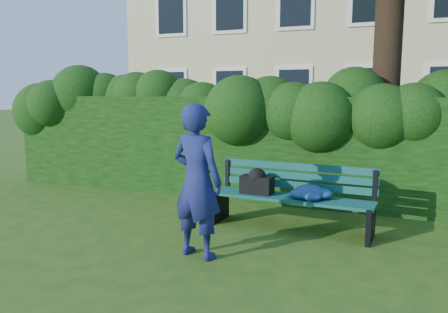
% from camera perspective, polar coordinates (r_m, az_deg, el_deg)
% --- Properties ---
extents(ground, '(80.00, 80.00, 0.00)m').
position_cam_1_polar(ground, '(5.99, -2.20, -9.81)').
color(ground, '#2A4E16').
rests_on(ground, ground).
extents(hedge, '(10.00, 1.00, 1.80)m').
position_cam_1_polar(hedge, '(7.81, 4.44, 1.20)').
color(hedge, black).
rests_on(hedge, ground).
extents(park_bench, '(2.24, 0.69, 0.89)m').
position_cam_1_polar(park_bench, '(6.04, 8.55, -4.76)').
color(park_bench, '#0E494A').
rests_on(park_bench, ground).
extents(man_reading, '(0.71, 0.54, 1.75)m').
position_cam_1_polar(man_reading, '(4.92, -3.55, -3.25)').
color(man_reading, navy).
rests_on(man_reading, ground).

